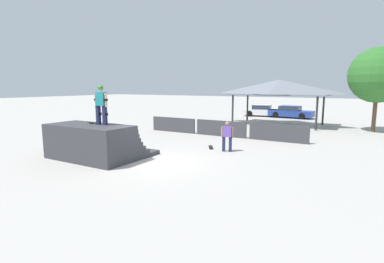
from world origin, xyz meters
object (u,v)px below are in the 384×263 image
(parked_car_white, at_px, (262,111))
(tree_beside_pavilion, at_px, (378,75))
(skateboard_on_deck, at_px, (94,123))
(parked_car_blue, at_px, (291,112))
(skater_on_deck, at_px, (101,102))
(bystander_walking, at_px, (227,135))
(skateboard_on_ground, at_px, (211,147))

(parked_car_white, bearing_deg, tree_beside_pavilion, -41.88)
(skateboard_on_deck, distance_m, parked_car_blue, 23.14)
(skater_on_deck, bearing_deg, bystander_walking, 41.38)
(bystander_walking, bearing_deg, skateboard_on_deck, 25.60)
(skateboard_on_deck, distance_m, bystander_walking, 6.53)
(skateboard_on_deck, bearing_deg, skateboard_on_ground, 60.79)
(skateboard_on_ground, xyz_separation_m, parked_car_white, (-2.91, 18.25, 0.54))
(skater_on_deck, height_order, parked_car_white, skater_on_deck)
(skater_on_deck, relative_size, bystander_walking, 1.14)
(tree_beside_pavilion, relative_size, parked_car_blue, 1.34)
(skateboard_on_deck, bearing_deg, skater_on_deck, 4.84)
(skateboard_on_ground, relative_size, parked_car_white, 0.19)
(skater_on_deck, relative_size, parked_car_blue, 0.39)
(parked_car_blue, bearing_deg, bystander_walking, -82.91)
(skater_on_deck, height_order, bystander_walking, skater_on_deck)
(parked_car_blue, bearing_deg, skater_on_deck, -94.01)
(skateboard_on_deck, relative_size, bystander_walking, 0.52)
(skateboard_on_deck, xyz_separation_m, tree_beside_pavilion, (11.31, 15.93, 2.44))
(skateboard_on_ground, bearing_deg, parked_car_blue, 148.96)
(skateboard_on_ground, xyz_separation_m, tree_beside_pavilion, (7.61, 11.25, 4.04))
(parked_car_white, bearing_deg, parked_car_blue, -10.93)
(bystander_walking, height_order, skateboard_on_ground, bystander_walking)
(bystander_walking, bearing_deg, tree_beside_pavilion, -135.96)
(skater_on_deck, height_order, tree_beside_pavilion, tree_beside_pavilion)
(skateboard_on_ground, distance_m, parked_car_white, 18.49)
(bystander_walking, bearing_deg, parked_car_blue, -103.75)
(skateboard_on_deck, relative_size, tree_beside_pavilion, 0.13)
(parked_car_white, bearing_deg, skater_on_deck, -98.76)
(skateboard_on_deck, relative_size, parked_car_white, 0.18)
(skateboard_on_deck, height_order, tree_beside_pavilion, tree_beside_pavilion)
(bystander_walking, relative_size, parked_car_blue, 0.34)
(skateboard_on_ground, bearing_deg, tree_beside_pavilion, 115.44)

